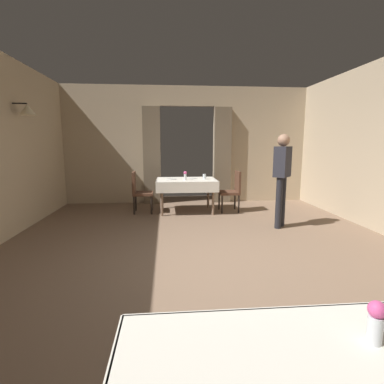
{
  "coord_description": "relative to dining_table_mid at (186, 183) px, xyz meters",
  "views": [
    {
      "loc": [
        -0.55,
        -3.59,
        1.55
      ],
      "look_at": [
        -0.2,
        0.39,
        0.89
      ],
      "focal_mm": 27.47,
      "sensor_mm": 36.0,
      "label": 1
    }
  ],
  "objects": [
    {
      "name": "ground",
      "position": [
        0.11,
        -3.01,
        -0.66
      ],
      "size": [
        10.08,
        10.08,
        0.0
      ],
      "primitive_type": "plane",
      "color": "#7A604C"
    },
    {
      "name": "wall_back",
      "position": [
        0.11,
        1.17,
        0.85
      ],
      "size": [
        6.4,
        0.27,
        3.0
      ],
      "color": "tan",
      "rests_on": "ground"
    },
    {
      "name": "dining_table_mid",
      "position": [
        0.0,
        0.0,
        0.0
      ],
      "size": [
        1.35,
        0.98,
        0.75
      ],
      "color": "#7A604C",
      "rests_on": "ground"
    },
    {
      "name": "chair_mid_left",
      "position": [
        -1.06,
        -0.0,
        -0.15
      ],
      "size": [
        0.44,
        0.44,
        0.93
      ],
      "color": "black",
      "rests_on": "ground"
    },
    {
      "name": "chair_mid_right",
      "position": [
        1.06,
        -0.05,
        -0.15
      ],
      "size": [
        0.44,
        0.44,
        0.93
      ],
      "color": "black",
      "rests_on": "ground"
    },
    {
      "name": "flower_vase_near",
      "position": [
        0.39,
        -5.59,
        0.19
      ],
      "size": [
        0.07,
        0.07,
        0.18
      ],
      "color": "silver",
      "rests_on": "dining_table_near"
    },
    {
      "name": "flower_vase_mid",
      "position": [
        -0.03,
        -0.14,
        0.19
      ],
      "size": [
        0.07,
        0.07,
        0.2
      ],
      "color": "silver",
      "rests_on": "dining_table_mid"
    },
    {
      "name": "plate_mid_b",
      "position": [
        -0.34,
        0.0,
        0.09
      ],
      "size": [
        0.23,
        0.23,
        0.01
      ],
      "primitive_type": "cylinder",
      "color": "white",
      "rests_on": "dining_table_mid"
    },
    {
      "name": "plate_mid_c",
      "position": [
        0.15,
        0.08,
        0.09
      ],
      "size": [
        0.19,
        0.19,
        0.01
      ],
      "primitive_type": "cylinder",
      "color": "white",
      "rests_on": "dining_table_mid"
    },
    {
      "name": "glass_mid_d",
      "position": [
        0.41,
        -0.03,
        0.15
      ],
      "size": [
        0.08,
        0.08,
        0.12
      ],
      "primitive_type": "cylinder",
      "color": "silver",
      "rests_on": "dining_table_mid"
    },
    {
      "name": "person_waiter_by_doorway",
      "position": [
        1.66,
        -1.43,
        0.36
      ],
      "size": [
        0.4,
        0.42,
        1.72
      ],
      "color": "black",
      "rests_on": "ground"
    }
  ]
}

